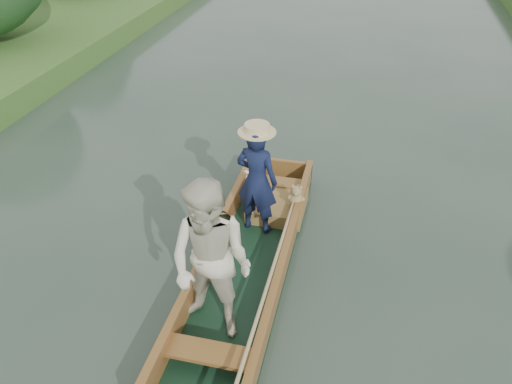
# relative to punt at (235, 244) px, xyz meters

# --- Properties ---
(ground) EXTENTS (120.00, 120.00, 0.00)m
(ground) POSITION_rel_punt_xyz_m (0.05, 0.32, -0.76)
(ground) COLOR #283D30
(ground) RESTS_ON ground
(punt) EXTENTS (1.27, 5.19, 2.11)m
(punt) POSITION_rel_punt_xyz_m (0.00, 0.00, 0.00)
(punt) COLOR black
(punt) RESTS_ON ground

